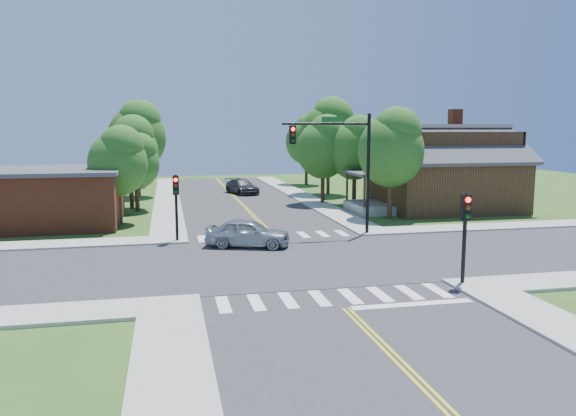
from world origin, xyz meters
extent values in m
plane|color=#364F18|center=(0.00, 0.00, 0.00)|extent=(100.00, 100.00, 0.00)
cube|color=#2D2D30|center=(0.00, 0.00, 0.02)|extent=(10.00, 90.00, 0.04)
cube|color=#2D2D30|center=(0.00, 0.00, 0.03)|extent=(90.00, 10.00, 0.04)
cube|color=#2D2D30|center=(0.00, 0.00, 0.00)|extent=(10.20, 10.20, 0.06)
cube|color=#9E9B93|center=(6.10, 25.00, 0.07)|extent=(2.20, 40.00, 0.14)
cube|color=#9E9B93|center=(-6.10, 25.00, 0.07)|extent=(2.20, 40.00, 0.14)
cube|color=white|center=(-4.20, 6.20, 0.05)|extent=(0.45, 2.00, 0.01)
cube|color=white|center=(-3.00, 6.20, 0.05)|extent=(0.45, 2.00, 0.01)
cube|color=white|center=(-1.80, 6.20, 0.05)|extent=(0.45, 2.00, 0.01)
cube|color=white|center=(-0.60, 6.20, 0.05)|extent=(0.45, 2.00, 0.01)
cube|color=white|center=(0.60, 6.20, 0.05)|extent=(0.45, 2.00, 0.01)
cube|color=white|center=(1.80, 6.20, 0.05)|extent=(0.45, 2.00, 0.01)
cube|color=white|center=(3.00, 6.20, 0.05)|extent=(0.45, 2.00, 0.01)
cube|color=white|center=(4.20, 6.20, 0.05)|extent=(0.45, 2.00, 0.01)
cube|color=white|center=(-4.20, -6.20, 0.05)|extent=(0.45, 2.00, 0.01)
cube|color=white|center=(-3.00, -6.20, 0.05)|extent=(0.45, 2.00, 0.01)
cube|color=white|center=(-1.80, -6.20, 0.05)|extent=(0.45, 2.00, 0.01)
cube|color=white|center=(-0.60, -6.20, 0.05)|extent=(0.45, 2.00, 0.01)
cube|color=white|center=(0.60, -6.20, 0.05)|extent=(0.45, 2.00, 0.01)
cube|color=white|center=(1.80, -6.20, 0.05)|extent=(0.45, 2.00, 0.01)
cube|color=white|center=(3.00, -6.20, 0.05)|extent=(0.45, 2.00, 0.01)
cube|color=white|center=(4.20, -6.20, 0.05)|extent=(0.45, 2.00, 0.01)
cube|color=yellow|center=(-0.10, 26.25, 0.05)|extent=(0.10, 37.50, 0.01)
cube|color=yellow|center=(0.10, 26.25, 0.05)|extent=(0.10, 37.50, 0.01)
cube|color=white|center=(2.50, -7.60, 0.00)|extent=(4.60, 0.45, 0.09)
cylinder|color=black|center=(5.60, 5.60, 3.60)|extent=(0.20, 0.20, 7.20)
cylinder|color=black|center=(3.00, 5.60, 6.60)|extent=(5.20, 0.14, 0.14)
cube|color=#19591E|center=(3.40, 5.55, 6.85)|extent=(1.40, 0.04, 0.30)
cube|color=black|center=(1.00, 5.60, 5.98)|extent=(0.34, 0.28, 1.05)
sphere|color=#FF0C0C|center=(1.00, 5.43, 6.29)|extent=(0.22, 0.22, 0.22)
sphere|color=#3F2605|center=(1.00, 5.43, 5.97)|extent=(0.22, 0.22, 0.22)
sphere|color=#05330F|center=(1.00, 5.43, 5.65)|extent=(0.22, 0.22, 0.22)
cylinder|color=black|center=(5.60, -5.60, 1.90)|extent=(0.16, 0.16, 3.80)
cube|color=black|center=(5.60, -5.60, 3.23)|extent=(0.34, 0.28, 1.05)
sphere|color=#FF0C0C|center=(5.60, -5.77, 3.54)|extent=(0.22, 0.22, 0.22)
sphere|color=#3F2605|center=(5.60, -5.77, 3.22)|extent=(0.22, 0.22, 0.22)
sphere|color=#05330F|center=(5.60, -5.77, 2.90)|extent=(0.22, 0.22, 0.22)
cylinder|color=black|center=(-5.60, 5.60, 1.90)|extent=(0.16, 0.16, 3.80)
cube|color=black|center=(-5.60, 5.60, 3.23)|extent=(0.34, 0.28, 1.05)
sphere|color=#FF0C0C|center=(-5.60, 5.43, 3.54)|extent=(0.22, 0.22, 0.22)
sphere|color=#3F2605|center=(-5.60, 5.43, 3.22)|extent=(0.22, 0.22, 0.22)
sphere|color=#05330F|center=(-5.60, 5.43, 2.90)|extent=(0.22, 0.22, 0.22)
cube|color=#381F13|center=(15.20, 14.20, 2.00)|extent=(10.00, 8.00, 4.00)
cube|color=#9E9B93|center=(8.90, 14.20, 0.35)|extent=(2.60, 4.50, 0.70)
cylinder|color=#381F13|center=(7.80, 12.20, 1.60)|extent=(0.18, 0.18, 2.50)
cylinder|color=#381F13|center=(7.80, 16.20, 1.60)|extent=(0.18, 0.18, 2.50)
cube|color=#38383D|center=(8.90, 14.20, 2.95)|extent=(2.80, 4.80, 0.18)
cube|color=brown|center=(17.70, 17.70, 3.55)|extent=(0.90, 0.90, 7.11)
cube|color=brown|center=(-14.20, 13.20, 1.75)|extent=(10.00, 8.00, 3.50)
cube|color=#38383D|center=(-14.20, 13.20, 3.60)|extent=(10.40, 8.40, 0.25)
cylinder|color=#382314|center=(9.21, 10.89, 1.46)|extent=(0.34, 0.34, 2.92)
ellipsoid|color=#1F5A1A|center=(9.21, 10.89, 4.76)|extent=(4.61, 4.38, 5.07)
sphere|color=#1F5A1A|center=(9.51, 10.69, 6.15)|extent=(3.38, 3.38, 3.38)
cylinder|color=#382314|center=(9.05, 18.12, 1.38)|extent=(0.34, 0.34, 2.77)
ellipsoid|color=#1F5A1A|center=(9.05, 18.12, 4.51)|extent=(4.37, 4.15, 4.80)
sphere|color=#1F5A1A|center=(9.35, 17.92, 5.82)|extent=(3.20, 3.20, 3.20)
cylinder|color=#382314|center=(9.08, 25.89, 1.74)|extent=(0.34, 0.34, 3.47)
ellipsoid|color=#1F5A1A|center=(9.08, 25.89, 5.66)|extent=(5.48, 5.21, 6.03)
sphere|color=#1F5A1A|center=(9.38, 25.69, 7.31)|extent=(4.02, 4.02, 4.02)
cylinder|color=#382314|center=(9.31, 35.44, 1.48)|extent=(0.34, 0.34, 2.96)
ellipsoid|color=#1F5A1A|center=(9.31, 35.44, 4.82)|extent=(4.67, 4.44, 5.14)
sphere|color=#1F5A1A|center=(9.61, 35.24, 6.23)|extent=(3.42, 3.42, 3.42)
cylinder|color=#382314|center=(-9.21, 12.70, 1.23)|extent=(0.34, 0.34, 2.45)
ellipsoid|color=#1F5A1A|center=(-9.21, 12.70, 4.00)|extent=(3.87, 3.68, 4.26)
sphere|color=#1F5A1A|center=(-8.91, 12.50, 5.16)|extent=(2.84, 2.84, 2.84)
cylinder|color=#382314|center=(-8.84, 19.83, 1.38)|extent=(0.34, 0.34, 2.76)
ellipsoid|color=#1F5A1A|center=(-8.84, 19.83, 4.50)|extent=(4.36, 4.14, 4.79)
sphere|color=#1F5A1A|center=(-8.54, 19.63, 5.81)|extent=(3.19, 3.19, 3.19)
cylinder|color=#382314|center=(-8.66, 27.95, 1.67)|extent=(0.34, 0.34, 3.34)
ellipsoid|color=#1F5A1A|center=(-8.66, 27.95, 5.44)|extent=(5.27, 5.00, 5.80)
sphere|color=#1F5A1A|center=(-8.36, 27.75, 7.02)|extent=(3.86, 3.86, 3.86)
cylinder|color=#382314|center=(-9.25, 36.51, 1.18)|extent=(0.34, 0.34, 2.36)
ellipsoid|color=#1F5A1A|center=(-9.25, 36.51, 3.85)|extent=(3.72, 3.54, 4.09)
sphere|color=#1F5A1A|center=(-8.95, 36.31, 4.96)|extent=(2.73, 2.73, 2.73)
cylinder|color=#382314|center=(6.73, 19.49, 1.40)|extent=(0.34, 0.34, 2.79)
ellipsoid|color=#1F5A1A|center=(6.73, 19.49, 4.56)|extent=(4.41, 4.19, 4.85)
sphere|color=#1F5A1A|center=(7.03, 19.29, 5.88)|extent=(3.23, 3.23, 3.23)
cylinder|color=#382314|center=(-8.35, 18.43, 1.12)|extent=(0.34, 0.34, 2.24)
ellipsoid|color=#1F5A1A|center=(-8.35, 18.43, 3.66)|extent=(3.54, 3.36, 3.89)
sphere|color=#1F5A1A|center=(-8.05, 18.23, 4.72)|extent=(2.60, 2.60, 2.60)
imported|color=#AEB1B5|center=(-1.91, 3.50, 0.77)|extent=(4.51, 5.58, 1.53)
imported|color=#2A2C2F|center=(1.01, 27.87, 0.70)|extent=(4.56, 5.87, 1.39)
camera|label=1|loc=(-6.05, -25.80, 6.37)|focal=35.00mm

